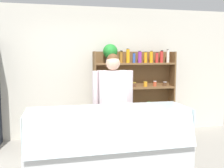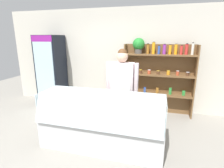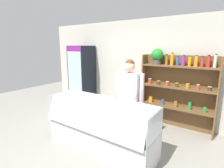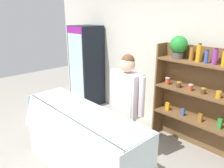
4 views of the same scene
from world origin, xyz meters
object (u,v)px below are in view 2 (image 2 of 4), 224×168
object	(u,v)px
shelving_unit	(156,71)
drinks_fridge	(52,71)
deli_display_case	(101,131)
shop_clerk	(122,83)

from	to	relation	value
shelving_unit	drinks_fridge	bearing A→B (deg)	-177.12
deli_display_case	shop_clerk	xyz separation A→B (m)	(0.22, 0.70, 0.72)
shop_clerk	shelving_unit	bearing A→B (deg)	60.30
shelving_unit	shop_clerk	bearing A→B (deg)	-119.70
deli_display_case	shop_clerk	bearing A→B (deg)	72.91
shelving_unit	deli_display_case	bearing A→B (deg)	-115.10
deli_display_case	shelving_unit	bearing A→B (deg)	64.90
drinks_fridge	shop_clerk	xyz separation A→B (m)	(2.29, -0.96, 0.03)
drinks_fridge	shelving_unit	size ratio (longest dim) A/B	1.04
shelving_unit	deli_display_case	world-z (taller)	shelving_unit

